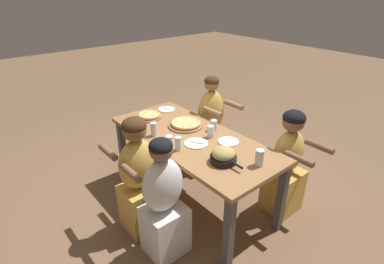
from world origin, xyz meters
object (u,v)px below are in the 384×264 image
at_px(pizza_board_main, 186,124).
at_px(drinking_glass_e, 211,132).
at_px(drinking_glass_d, 214,126).
at_px(skillet_bowl, 223,156).
at_px(diner_near_center, 139,179).
at_px(diner_far_midleft, 211,127).
at_px(pizza_board_second, 149,116).
at_px(empty_plate_c, 166,109).
at_px(empty_plate_a, 228,142).
at_px(drinking_glass_c, 259,159).
at_px(empty_plate_b, 196,143).
at_px(drinking_glass_f, 170,142).
at_px(diner_near_midright, 164,204).
at_px(diner_far_right, 286,166).
at_px(drinking_glass_b, 154,130).
at_px(drinking_glass_a, 178,144).

bearing_deg(pizza_board_main, drinking_glass_e, 4.76).
bearing_deg(drinking_glass_d, pizza_board_main, -148.74).
height_order(skillet_bowl, diner_near_center, diner_near_center).
distance_m(skillet_bowl, diner_far_midleft, 1.22).
bearing_deg(drinking_glass_d, pizza_board_second, -154.18).
xyz_separation_m(empty_plate_c, drinking_glass_d, (0.77, 0.05, 0.04)).
height_order(empty_plate_c, diner_far_midleft, diner_far_midleft).
relative_size(empty_plate_a, drinking_glass_c, 1.38).
height_order(pizza_board_second, diner_far_midleft, diner_far_midleft).
distance_m(empty_plate_b, empty_plate_c, 0.92).
bearing_deg(drinking_glass_f, diner_near_midright, -42.85).
height_order(pizza_board_main, drinking_glass_f, drinking_glass_f).
distance_m(drinking_glass_e, diner_near_center, 0.83).
distance_m(drinking_glass_c, drinking_glass_f, 0.84).
bearing_deg(diner_far_midleft, diner_far_right, 90.00).
bearing_deg(drinking_glass_e, drinking_glass_f, -104.98).
xyz_separation_m(empty_plate_c, diner_near_midright, (1.12, -0.84, -0.28)).
bearing_deg(drinking_glass_f, empty_plate_a, 58.20).
distance_m(drinking_glass_b, drinking_glass_c, 1.09).
relative_size(drinking_glass_b, drinking_glass_d, 1.22).
bearing_deg(empty_plate_c, diner_far_midleft, 50.98).
height_order(empty_plate_b, drinking_glass_b, drinking_glass_b).
xyz_separation_m(empty_plate_c, drinking_glass_c, (1.50, -0.12, 0.06)).
distance_m(drinking_glass_e, drinking_glass_f, 0.43).
bearing_deg(drinking_glass_b, pizza_board_main, 85.41).
distance_m(skillet_bowl, diner_near_center, 0.82).
bearing_deg(diner_near_midright, diner_far_midleft, 31.79).
height_order(drinking_glass_d, diner_near_midright, diner_near_midright).
bearing_deg(drinking_glass_a, pizza_board_second, 166.61).
relative_size(drinking_glass_d, diner_near_midright, 0.10).
height_order(pizza_board_second, drinking_glass_e, drinking_glass_e).
xyz_separation_m(drinking_glass_d, drinking_glass_f, (-0.02, -0.55, -0.00)).
height_order(empty_plate_c, diner_near_midright, diner_near_midright).
bearing_deg(diner_near_center, pizza_board_main, 16.94).
distance_m(drinking_glass_e, diner_near_midright, 0.87).
bearing_deg(diner_far_right, diner_far_midleft, -90.00).
xyz_separation_m(empty_plate_a, drinking_glass_b, (-0.57, -0.47, 0.06)).
bearing_deg(diner_near_center, skillet_bowl, -45.36).
distance_m(empty_plate_c, diner_near_center, 1.14).
xyz_separation_m(drinking_glass_b, diner_near_center, (0.25, -0.35, -0.30)).
xyz_separation_m(empty_plate_c, diner_near_center, (0.73, -0.84, -0.24)).
xyz_separation_m(pizza_board_main, drinking_glass_a, (0.35, -0.37, 0.03)).
bearing_deg(drinking_glass_e, pizza_board_second, -165.25).
distance_m(pizza_board_main, empty_plate_c, 0.52).
bearing_deg(empty_plate_a, empty_plate_b, -123.42).
xyz_separation_m(pizza_board_main, empty_plate_b, (0.37, -0.17, -0.02)).
bearing_deg(drinking_glass_e, drinking_glass_a, -90.69).
bearing_deg(diner_near_midright, pizza_board_main, 40.06).
xyz_separation_m(empty_plate_c, drinking_glass_a, (0.86, -0.48, 0.05)).
bearing_deg(diner_far_midleft, empty_plate_a, 58.41).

